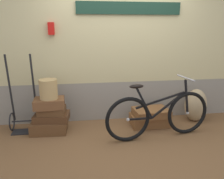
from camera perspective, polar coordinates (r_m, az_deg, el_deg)
The scene contains 12 objects.
ground at distance 3.84m, azimuth 3.55°, elevation -11.64°, with size 10.17×5.20×0.06m, color brown.
station_building at distance 4.29m, azimuth 1.66°, elevation 9.97°, with size 8.17×0.74×2.63m.
suitcase_0 at distance 4.07m, azimuth -15.02°, elevation -8.65°, with size 0.57×0.42×0.19m, color brown.
suitcase_1 at distance 4.02m, azimuth -14.47°, elevation -6.50°, with size 0.56×0.37×0.12m, color #4C2D19.
suitcase_2 at distance 3.97m, azimuth -14.45°, elevation -4.94°, with size 0.43×0.32×0.11m, color brown.
suitcase_3 at distance 3.92m, azimuth -15.05°, elevation -3.22°, with size 0.48×0.35×0.15m, color brown.
suitcase_4 at distance 4.24m, azimuth 9.09°, elevation -7.32°, with size 0.65×0.41×0.19m, color brown.
suitcase_5 at distance 4.15m, azimuth 9.51°, elevation -5.52°, with size 0.59×0.43×0.13m, color brown.
wicker_basket at distance 3.86m, azimuth -15.25°, elevation 0.08°, with size 0.29×0.29×0.31m, color tan.
luggage_trolley at distance 4.19m, azimuth -20.60°, elevation -5.63°, with size 0.46×0.37×1.29m.
burlap_sack at distance 4.57m, azimuth 19.73°, elevation -3.61°, with size 0.41×0.35×0.60m, color tan.
bicycle at distance 3.71m, azimuth 11.30°, elevation -6.10°, with size 1.71×0.46×0.95m.
Camera 1 is at (-0.73, -3.36, 1.69)m, focal length 37.47 mm.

